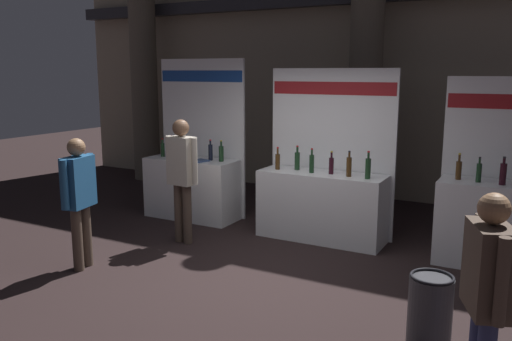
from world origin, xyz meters
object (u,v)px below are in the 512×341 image
(exhibitor_booth_0, at_px, (193,180))
(visitor_1, at_px, (79,193))
(exhibitor_booth_1, at_px, (323,198))
(visitor_3, at_px, (487,285))
(trash_bin, at_px, (430,313))
(visitor_0, at_px, (182,170))
(exhibitor_booth_2, at_px, (510,219))

(exhibitor_booth_0, bearing_deg, visitor_1, -86.78)
(exhibitor_booth_1, distance_m, visitor_1, 3.29)
(exhibitor_booth_0, distance_m, exhibitor_booth_1, 2.27)
(visitor_3, bearing_deg, exhibitor_booth_0, 34.77)
(visitor_1, bearing_deg, trash_bin, -100.73)
(visitor_0, distance_m, visitor_1, 1.47)
(visitor_1, bearing_deg, exhibitor_booth_2, -72.49)
(exhibitor_booth_1, distance_m, visitor_3, 4.00)
(trash_bin, distance_m, visitor_1, 4.12)
(exhibitor_booth_1, relative_size, visitor_1, 1.51)
(trash_bin, relative_size, visitor_3, 0.43)
(exhibitor_booth_0, xyz_separation_m, visitor_0, (0.63, -1.14, 0.41))
(exhibitor_booth_0, distance_m, visitor_0, 1.37)
(trash_bin, distance_m, visitor_0, 3.89)
(exhibitor_booth_1, height_order, visitor_1, exhibitor_booth_1)
(exhibitor_booth_1, bearing_deg, exhibitor_booth_0, 178.99)
(exhibitor_booth_2, relative_size, visitor_0, 1.33)
(exhibitor_booth_2, xyz_separation_m, visitor_0, (-4.04, -1.10, 0.41))
(visitor_0, relative_size, visitor_1, 1.08)
(exhibitor_booth_1, distance_m, visitor_0, 2.02)
(exhibitor_booth_2, xyz_separation_m, visitor_1, (-4.53, -2.49, 0.33))
(exhibitor_booth_2, xyz_separation_m, trash_bin, (-0.45, -2.45, -0.27))
(trash_bin, bearing_deg, visitor_1, -179.47)
(trash_bin, height_order, visitor_1, visitor_1)
(exhibitor_booth_2, relative_size, visitor_1, 1.44)
(exhibitor_booth_2, bearing_deg, visitor_3, -89.60)
(trash_bin, distance_m, visitor_3, 1.05)
(exhibitor_booth_0, bearing_deg, exhibitor_booth_2, -0.51)
(exhibitor_booth_0, height_order, trash_bin, exhibitor_booth_0)
(visitor_0, bearing_deg, trash_bin, -15.27)
(exhibitor_booth_1, xyz_separation_m, visitor_3, (2.43, -3.16, 0.36))
(exhibitor_booth_0, relative_size, visitor_3, 1.61)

